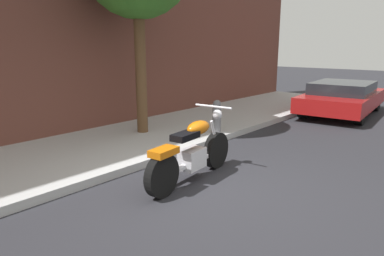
# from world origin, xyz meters

# --- Properties ---
(ground_plane) EXTENTS (60.00, 60.00, 0.00)m
(ground_plane) POSITION_xyz_m (0.00, 0.00, 0.00)
(ground_plane) COLOR #28282D
(sidewalk) EXTENTS (20.49, 2.87, 0.14)m
(sidewalk) POSITION_xyz_m (0.00, 2.81, 0.07)
(sidewalk) COLOR #B1B1B1
(sidewalk) RESTS_ON ground
(motorcycle) EXTENTS (2.14, 0.70, 1.14)m
(motorcycle) POSITION_xyz_m (0.09, 0.38, 0.46)
(motorcycle) COLOR black
(motorcycle) RESTS_ON ground
(parked_car_red) EXTENTS (4.17, 2.19, 1.03)m
(parked_car_red) POSITION_xyz_m (7.35, 0.46, 0.55)
(parked_car_red) COLOR black
(parked_car_red) RESTS_ON ground
(fire_hydrant) EXTENTS (0.20, 0.20, 0.91)m
(fire_hydrant) POSITION_xyz_m (2.47, 1.69, 0.46)
(fire_hydrant) COLOR slate
(fire_hydrant) RESTS_ON ground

